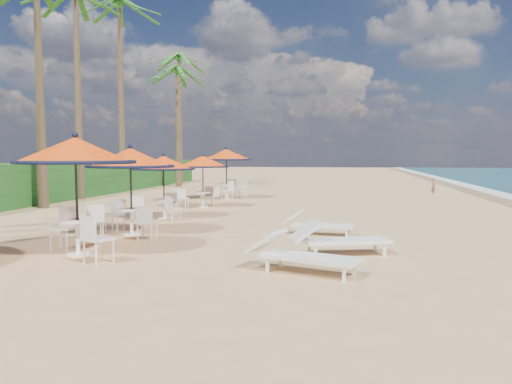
% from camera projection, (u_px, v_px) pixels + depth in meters
% --- Properties ---
extents(ground, '(160.00, 160.00, 0.00)m').
position_uv_depth(ground, '(293.00, 266.00, 9.73)').
color(ground, tan).
rests_on(ground, ground).
extents(scrub_hedge, '(3.00, 40.00, 1.80)m').
position_uv_depth(scrub_hedge, '(27.00, 183.00, 22.91)').
color(scrub_hedge, '#194716').
rests_on(scrub_hedge, ground).
extents(station_0, '(2.56, 2.56, 2.67)m').
position_uv_depth(station_0, '(76.00, 161.00, 10.69)').
color(station_0, black).
rests_on(station_0, ground).
extents(station_1, '(2.37, 2.37, 2.47)m').
position_uv_depth(station_1, '(128.00, 169.00, 13.43)').
color(station_1, black).
rests_on(station_1, ground).
extents(station_2, '(2.15, 2.15, 2.24)m').
position_uv_depth(station_2, '(163.00, 171.00, 16.98)').
color(station_2, black).
rests_on(station_2, ground).
extents(station_3, '(2.15, 2.16, 2.24)m').
position_uv_depth(station_3, '(202.00, 168.00, 20.60)').
color(station_3, black).
rests_on(station_3, ground).
extents(station_4, '(2.48, 2.48, 2.58)m').
position_uv_depth(station_4, '(228.00, 161.00, 24.64)').
color(station_4, black).
rests_on(station_4, ground).
extents(lounger_near, '(2.21, 1.31, 0.76)m').
position_uv_depth(lounger_near, '(299.00, 254.00, 9.23)').
color(lounger_near, white).
rests_on(lounger_near, ground).
extents(lounger_mid, '(2.26, 1.33, 0.77)m').
position_uv_depth(lounger_mid, '(336.00, 239.00, 10.82)').
color(lounger_mid, white).
rests_on(lounger_mid, ground).
extents(lounger_far, '(1.97, 0.89, 0.68)m').
position_uv_depth(lounger_far, '(316.00, 223.00, 13.61)').
color(lounger_far, white).
rests_on(lounger_far, ground).
extents(palm_4, '(5.00, 5.00, 10.30)m').
position_uv_depth(palm_4, '(76.00, 5.00, 24.08)').
color(palm_4, brown).
rests_on(palm_4, ground).
extents(palm_5, '(5.00, 5.00, 11.29)m').
position_uv_depth(palm_5, '(119.00, 16.00, 29.28)').
color(palm_5, brown).
rests_on(palm_5, ground).
extents(palm_6, '(5.00, 5.00, 8.16)m').
position_uv_depth(palm_6, '(178.00, 78.00, 33.86)').
color(palm_6, brown).
rests_on(palm_6, ground).
extents(palm_7, '(5.00, 5.00, 9.78)m').
position_uv_depth(palm_7, '(179.00, 66.00, 37.76)').
color(palm_7, brown).
rests_on(palm_7, ground).
extents(person, '(0.33, 0.40, 0.94)m').
position_uv_depth(person, '(433.00, 186.00, 27.88)').
color(person, '#8D6047').
rests_on(person, ground).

